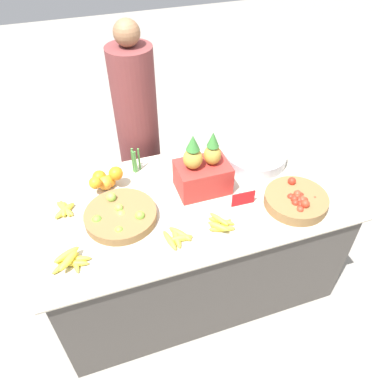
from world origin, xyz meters
TOP-DOWN VIEW (x-y plane):
  - ground_plane at (0.00, 0.00)m, footprint 12.00×12.00m
  - market_table at (0.00, 0.00)m, footprint 1.75×0.94m
  - lime_bowl at (-0.42, -0.03)m, footprint 0.39×0.39m
  - tomato_basket at (0.53, -0.24)m, footprint 0.35×0.35m
  - orange_pile at (-0.45, 0.26)m, footprint 0.20×0.18m
  - metal_bowl at (0.50, 0.20)m, footprint 0.39×0.39m
  - price_sign at (0.25, -0.14)m, footprint 0.14×0.01m
  - produce_crate at (0.08, 0.06)m, footprint 0.30×0.21m
  - veg_bundle at (-0.25, 0.35)m, footprint 0.05×0.05m
  - banana_bunch_front_center at (-0.70, -0.25)m, footprint 0.20×0.14m
  - banana_bunch_front_right at (-0.70, 0.13)m, footprint 0.13×0.15m
  - banana_bunch_middle_left at (-0.17, -0.26)m, footprint 0.15×0.16m
  - banana_bunch_middle_right at (0.07, -0.26)m, footprint 0.16×0.16m
  - vendor_person at (-0.15, 0.73)m, footprint 0.29×0.29m

SIDE VIEW (x-z plane):
  - ground_plane at x=0.00m, z-range 0.00..0.00m
  - market_table at x=0.00m, z-range 0.00..0.76m
  - vendor_person at x=-0.15m, z-range -0.05..1.49m
  - banana_bunch_middle_left at x=-0.17m, z-range 0.76..0.79m
  - banana_bunch_front_right at x=-0.70m, z-range 0.76..0.79m
  - banana_bunch_middle_right at x=0.07m, z-range 0.76..0.81m
  - banana_bunch_front_center at x=-0.70m, z-range 0.75..0.82m
  - lime_bowl at x=-0.42m, z-range 0.74..0.84m
  - tomato_basket at x=0.53m, z-range 0.75..0.85m
  - metal_bowl at x=0.50m, z-range 0.76..0.83m
  - price_sign at x=0.25m, z-range 0.76..0.85m
  - orange_pile at x=-0.45m, z-range 0.75..0.89m
  - veg_bundle at x=-0.25m, z-range 0.76..0.92m
  - produce_crate at x=0.08m, z-range 0.70..1.08m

